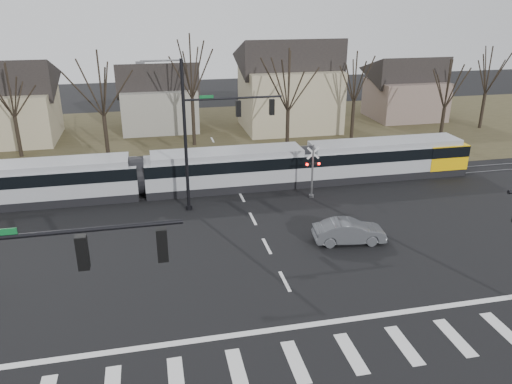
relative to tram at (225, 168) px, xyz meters
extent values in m
plane|color=black|center=(0.87, -16.00, -1.64)|extent=(140.00, 140.00, 0.00)
cube|color=#38331E|center=(0.87, 16.00, -1.64)|extent=(140.00, 28.00, 0.01)
cube|color=silver|center=(-5.13, -20.00, -1.63)|extent=(0.60, 2.60, 0.01)
cube|color=silver|center=(-2.73, -20.00, -1.63)|extent=(0.60, 2.60, 0.01)
cube|color=silver|center=(-0.33, -20.00, -1.63)|extent=(0.60, 2.60, 0.01)
cube|color=silver|center=(2.07, -20.00, -1.63)|extent=(0.60, 2.60, 0.01)
cube|color=silver|center=(4.47, -20.00, -1.63)|extent=(0.60, 2.60, 0.01)
cube|color=silver|center=(6.87, -20.00, -1.63)|extent=(0.60, 2.60, 0.01)
cube|color=silver|center=(9.27, -20.00, -1.63)|extent=(0.60, 2.60, 0.01)
cube|color=silver|center=(0.87, -17.80, -1.63)|extent=(28.00, 0.35, 0.01)
cube|color=silver|center=(0.87, -14.00, -1.63)|extent=(0.18, 2.00, 0.01)
cube|color=silver|center=(0.87, -10.00, -1.63)|extent=(0.18, 2.00, 0.01)
cube|color=silver|center=(0.87, -6.00, -1.63)|extent=(0.18, 2.00, 0.01)
cube|color=silver|center=(0.87, -2.00, -1.63)|extent=(0.18, 2.00, 0.01)
cube|color=silver|center=(0.87, 2.00, -1.63)|extent=(0.18, 2.00, 0.01)
cube|color=silver|center=(0.87, 6.00, -1.63)|extent=(0.18, 2.00, 0.01)
cube|color=silver|center=(0.87, 10.00, -1.63)|extent=(0.18, 2.00, 0.01)
cube|color=silver|center=(0.87, 14.00, -1.63)|extent=(0.18, 2.00, 0.01)
cube|color=#59595E|center=(0.87, -0.90, -1.61)|extent=(90.00, 0.12, 0.06)
cube|color=#59595E|center=(0.87, 0.50, -1.61)|extent=(90.00, 0.12, 0.06)
cube|color=gray|center=(-13.22, 0.00, -0.14)|extent=(13.40, 2.89, 3.01)
cube|color=black|center=(-13.22, 0.00, 0.47)|extent=(13.42, 2.93, 0.88)
cube|color=gray|center=(0.18, 0.00, -0.14)|extent=(12.37, 2.89, 3.01)
cube|color=black|center=(0.18, 0.00, 0.47)|extent=(12.39, 2.93, 0.88)
cube|color=gray|center=(13.07, 0.00, -0.14)|extent=(13.40, 2.89, 3.01)
cube|color=black|center=(13.07, 0.00, 0.47)|extent=(13.42, 2.93, 0.88)
cube|color=#EEB207|center=(18.12, 0.00, -0.04)|extent=(3.30, 2.95, 2.01)
imported|color=#4C4E53|center=(5.79, -10.53, -0.93)|extent=(2.55, 4.66, 1.41)
cylinder|color=black|center=(-7.88, -22.00, 5.96)|extent=(6.50, 0.14, 0.14)
cube|color=#0C5926|center=(-9.63, -22.00, 6.11)|extent=(0.90, 0.03, 0.22)
cube|color=black|center=(-7.56, -22.00, 5.26)|extent=(0.32, 0.32, 1.05)
sphere|color=#FF0C07|center=(-7.56, -22.00, 5.59)|extent=(0.22, 0.22, 0.22)
cube|color=black|center=(-5.28, -22.00, 5.26)|extent=(0.32, 0.32, 1.05)
sphere|color=#FF0C07|center=(-5.28, -22.00, 5.59)|extent=(0.22, 0.22, 0.22)
cylinder|color=black|center=(-3.13, -3.50, 3.46)|extent=(0.22, 0.22, 10.20)
cylinder|color=black|center=(-3.13, -3.50, -1.49)|extent=(0.44, 0.44, 0.30)
cylinder|color=black|center=(0.12, -3.50, 5.96)|extent=(6.50, 0.14, 0.14)
cube|color=#0C5926|center=(-1.63, -3.50, 6.11)|extent=(0.90, 0.03, 0.22)
cube|color=black|center=(0.44, -3.50, 5.26)|extent=(0.32, 0.32, 1.05)
sphere|color=#FF0C07|center=(0.44, -3.50, 5.59)|extent=(0.22, 0.22, 0.22)
cube|color=black|center=(2.72, -3.50, 5.26)|extent=(0.32, 0.32, 1.05)
sphere|color=#FF0C07|center=(2.72, -3.50, 5.59)|extent=(0.22, 0.22, 0.22)
cube|color=#59595B|center=(-5.63, -3.50, 8.38)|extent=(0.55, 0.22, 0.14)
cylinder|color=#59595B|center=(5.87, -3.20, 0.36)|extent=(0.14, 0.14, 4.00)
cylinder|color=#59595B|center=(5.87, -3.20, -1.54)|extent=(0.36, 0.36, 0.20)
cube|color=silver|center=(5.87, -3.20, 1.76)|extent=(0.95, 0.04, 0.95)
cube|color=silver|center=(5.87, -3.20, 1.76)|extent=(0.95, 0.04, 0.95)
cube|color=black|center=(5.87, -3.20, 0.96)|extent=(1.00, 0.10, 0.12)
sphere|color=#FF0C07|center=(5.42, -3.28, 0.96)|extent=(0.18, 0.18, 0.18)
sphere|color=#FF0C07|center=(6.32, -3.28, 0.96)|extent=(0.18, 0.18, 0.18)
cube|color=gray|center=(-19.13, 18.00, 0.86)|extent=(9.00, 8.00, 5.00)
cube|color=gray|center=(-4.13, 20.00, 0.61)|extent=(8.00, 7.00, 4.50)
cube|color=gray|center=(9.87, 17.00, 1.61)|extent=(10.00, 8.00, 6.50)
cube|color=#6B584F|center=(24.87, 19.00, 0.61)|extent=(8.00, 7.00, 4.50)
camera|label=1|loc=(-5.38, -35.55, 12.17)|focal=35.00mm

